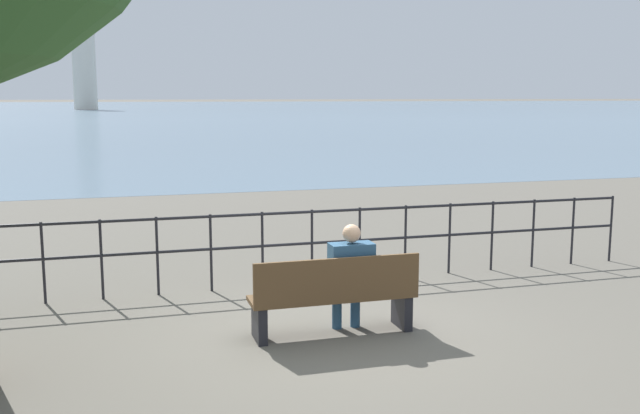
% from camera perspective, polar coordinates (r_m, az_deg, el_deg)
% --- Properties ---
extents(ground_plane, '(1000.00, 1000.00, 0.00)m').
position_cam_1_polar(ground_plane, '(8.03, 1.01, -10.07)').
color(ground_plane, '#605B51').
extents(harbor_water, '(600.00, 300.00, 0.01)m').
position_cam_1_polar(harbor_water, '(169.12, -15.54, 7.69)').
color(harbor_water, slate).
rests_on(harbor_water, ground_plane).
extents(park_bench, '(1.85, 0.45, 0.90)m').
position_cam_1_polar(park_bench, '(7.84, 1.16, -7.21)').
color(park_bench, brown).
rests_on(park_bench, ground_plane).
extents(seated_person_left, '(0.49, 0.35, 1.22)m').
position_cam_1_polar(seated_person_left, '(7.91, 2.45, -5.28)').
color(seated_person_left, navy).
rests_on(seated_person_left, ground_plane).
extents(promenade_railing, '(10.58, 0.04, 1.05)m').
position_cam_1_polar(promenade_railing, '(9.82, -2.63, -2.37)').
color(promenade_railing, black).
rests_on(promenade_railing, ground_plane).
extents(harbor_lighthouse, '(4.30, 4.30, 19.85)m').
position_cam_1_polar(harbor_lighthouse, '(142.44, -18.37, 11.12)').
color(harbor_lighthouse, silver).
rests_on(harbor_lighthouse, ground_plane).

